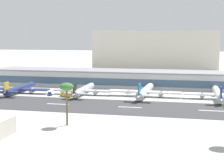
# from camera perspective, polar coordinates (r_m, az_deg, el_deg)

# --- Properties ---
(ground_plane) EXTENTS (1400.00, 1400.00, 0.00)m
(ground_plane) POSITION_cam_1_polar(r_m,az_deg,el_deg) (179.69, 2.29, -3.99)
(ground_plane) COLOR #B2AFA8
(runway_strip) EXTENTS (800.00, 39.01, 0.08)m
(runway_strip) POSITION_cam_1_polar(r_m,az_deg,el_deg) (185.00, 2.60, -3.64)
(runway_strip) COLOR #38383A
(runway_strip) RESTS_ON ground_plane
(runway_centreline_dash_3) EXTENTS (12.00, 1.20, 0.01)m
(runway_centreline_dash_3) POSITION_cam_1_polar(r_m,az_deg,el_deg) (195.21, -8.48, -3.11)
(runway_centreline_dash_3) COLOR white
(runway_centreline_dash_3) RESTS_ON runway_strip
(runway_centreline_dash_4) EXTENTS (12.00, 1.20, 0.01)m
(runway_centreline_dash_4) POSITION_cam_1_polar(r_m,az_deg,el_deg) (184.88, 2.80, -3.64)
(runway_centreline_dash_4) COLOR white
(runway_centreline_dash_4) RESTS_ON runway_strip
(runway_centreline_dash_5) EXTENTS (12.00, 1.20, 0.01)m
(runway_centreline_dash_5) POSITION_cam_1_polar(r_m,az_deg,el_deg) (182.41, 15.27, -4.05)
(runway_centreline_dash_5) COLOR white
(runway_centreline_dash_5) RESTS_ON runway_strip
(terminal_building) EXTENTS (196.24, 28.79, 11.56)m
(terminal_building) POSITION_cam_1_polar(r_m,az_deg,el_deg) (259.59, 2.44, 0.87)
(terminal_building) COLOR #B7BABC
(terminal_building) RESTS_ON ground_plane
(distant_hotel_block) EXTENTS (128.90, 26.94, 41.43)m
(distant_hotel_block) POSITION_cam_1_polar(r_m,az_deg,el_deg) (385.63, 6.71, 5.22)
(distant_hotel_block) COLOR beige
(distant_hotel_block) RESTS_ON ground_plane
(airliner_gold_tail_gate_0) EXTENTS (38.62, 43.70, 9.12)m
(airliner_gold_tail_gate_0) POSITION_cam_1_polar(r_m,az_deg,el_deg) (236.34, -14.37, -0.72)
(airliner_gold_tail_gate_0) COLOR navy
(airliner_gold_tail_gate_0) RESTS_ON ground_plane
(airliner_black_tail_gate_1) EXTENTS (36.56, 44.46, 9.28)m
(airliner_black_tail_gate_1) POSITION_cam_1_polar(r_m,az_deg,el_deg) (223.28, -4.59, -0.97)
(airliner_black_tail_gate_1) COLOR silver
(airliner_black_tail_gate_1) RESTS_ON ground_plane
(airliner_blue_tail_gate_2) EXTENTS (43.49, 48.68, 10.16)m
(airliner_blue_tail_gate_2) POSITION_cam_1_polar(r_m,az_deg,el_deg) (216.46, 5.12, -1.17)
(airliner_blue_tail_gate_2) COLOR silver
(airliner_blue_tail_gate_2) RESTS_ON ground_plane
(airliner_navy_tail_gate_3) EXTENTS (39.13, 46.50, 9.70)m
(airliner_navy_tail_gate_3) POSITION_cam_1_polar(r_m,az_deg,el_deg) (214.73, 16.24, -1.55)
(airliner_navy_tail_gate_3) COLOR white
(airliner_navy_tail_gate_3) RESTS_ON ground_plane
(service_fuel_truck_0) EXTENTS (8.71, 6.36, 3.95)m
(service_fuel_truck_0) POSITION_cam_1_polar(r_m,az_deg,el_deg) (217.76, -7.21, -1.47)
(service_fuel_truck_0) COLOR gold
(service_fuel_truck_0) RESTS_ON ground_plane
(service_baggage_tug_1) EXTENTS (3.50, 3.24, 2.20)m
(service_baggage_tug_1) POSITION_cam_1_polar(r_m,az_deg,el_deg) (223.50, -9.71, -1.54)
(service_baggage_tug_1) COLOR #23569E
(service_baggage_tug_1) RESTS_ON ground_plane
(palm_tree_0) EXTENTS (5.86, 5.86, 17.35)m
(palm_tree_0) POSITION_cam_1_polar(r_m,az_deg,el_deg) (146.63, -7.11, -0.67)
(palm_tree_0) COLOR brown
(palm_tree_0) RESTS_ON ground_plane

